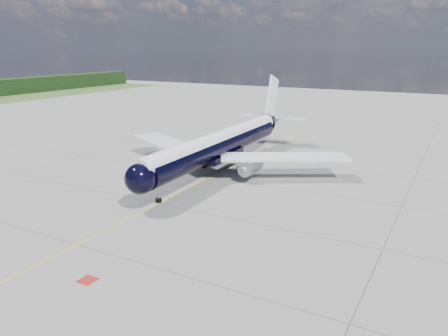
{
  "coord_description": "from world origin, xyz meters",
  "views": [
    {
      "loc": [
        35.67,
        -35.94,
        21.12
      ],
      "look_at": [
        6.0,
        18.08,
        4.0
      ],
      "focal_mm": 35.0,
      "sensor_mm": 36.0,
      "label": 1
    }
  ],
  "objects": [
    {
      "name": "taxiway_centerline",
      "position": [
        0.0,
        25.0,
        0.0
      ],
      "size": [
        0.16,
        160.0,
        0.01
      ],
      "primitive_type": "cube",
      "color": "#FDB20D",
      "rests_on": "ground"
    },
    {
      "name": "ground",
      "position": [
        0.0,
        30.0,
        0.0
      ],
      "size": [
        320.0,
        320.0,
        0.0
      ],
      "primitive_type": "plane",
      "color": "gray",
      "rests_on": "ground"
    },
    {
      "name": "red_marking",
      "position": [
        6.8,
        -10.0,
        0.0
      ],
      "size": [
        1.6,
        1.6,
        0.01
      ],
      "primitive_type": "cube",
      "color": "maroon",
      "rests_on": "ground"
    },
    {
      "name": "main_airliner",
      "position": [
        -0.7,
        29.7,
        4.79
      ],
      "size": [
        43.89,
        53.37,
        15.43
      ],
      "rotation": [
        0.0,
        0.0,
        0.03
      ],
      "color": "black",
      "rests_on": "ground"
    }
  ]
}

